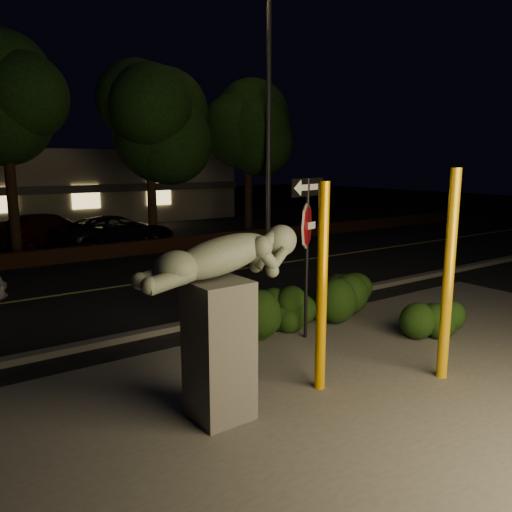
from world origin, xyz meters
The scene contains 21 objects.
ground centered at (0.00, 10.00, 0.00)m, with size 90.00×90.00×0.00m, color black.
patio centered at (0.00, -1.00, 0.01)m, with size 14.00×6.00×0.02m, color #4C4944.
road centered at (0.00, 7.00, 0.01)m, with size 80.00×8.00×0.01m, color black.
lane_marking centered at (0.00, 7.00, 0.02)m, with size 80.00×0.12×0.01m, color #B7B049.
curb centered at (0.00, 2.90, 0.06)m, with size 80.00×0.25×0.12m, color #4C4944.
brick_wall centered at (0.00, 11.30, 0.25)m, with size 40.00×0.35×0.50m, color #422315.
parking_lot centered at (0.00, 17.00, 0.01)m, with size 40.00×12.00×0.01m, color black.
building centered at (0.00, 24.99, 2.00)m, with size 22.00×10.20×4.00m.
tree_far_b centered at (-2.50, 13.20, 6.05)m, with size 5.20×5.20×8.41m.
tree_far_c centered at (2.50, 12.80, 5.66)m, with size 4.80×4.80×7.84m.
tree_far_d centered at (7.50, 13.30, 5.42)m, with size 4.40×4.40×7.42m.
yellow_pole_left centered at (-0.77, -0.75, 1.54)m, with size 0.15×0.15×3.07m, color #F19D01.
yellow_pole_right centered at (1.06, -1.56, 1.63)m, with size 0.16×0.16×3.25m, color #F0AB0D.
signpost centered at (0.47, 1.03, 2.17)m, with size 1.00×0.32×3.05m.
sculpture centered at (-2.38, -0.62, 1.54)m, with size 2.33×0.74×2.50m.
hedge_center centered at (0.21, 1.60, 0.48)m, with size 1.86×0.87×0.97m, color black.
hedge_right centered at (1.96, 1.52, 0.60)m, with size 1.82×0.98×1.19m, color black.
hedge_far_right centered at (2.47, -0.32, 0.45)m, with size 1.30×0.81×0.90m, color black.
streetlight centered at (6.72, 11.05, 6.27)m, with size 1.59×0.46×10.55m.
parked_car_darkred centered at (-0.99, 15.14, 0.66)m, with size 1.86×4.58×1.33m, color #3A0B05.
parked_car_dark centered at (1.13, 13.18, 0.64)m, with size 2.12×4.60×1.28m, color black.
Camera 1 is at (-5.54, -5.90, 3.33)m, focal length 35.00 mm.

